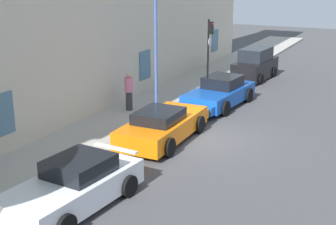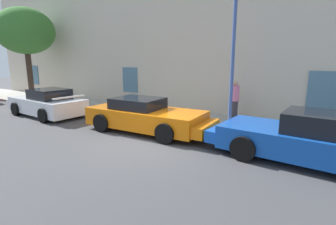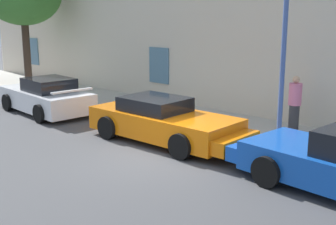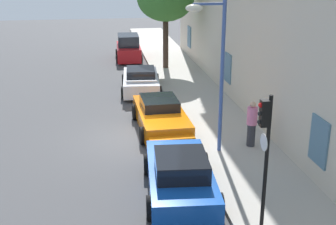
{
  "view_description": "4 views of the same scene",
  "coord_description": "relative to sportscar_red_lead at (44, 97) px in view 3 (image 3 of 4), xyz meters",
  "views": [
    {
      "loc": [
        -16.46,
        -6.86,
        6.41
      ],
      "look_at": [
        -1.04,
        0.92,
        1.22
      ],
      "focal_mm": 50.97,
      "sensor_mm": 36.0,
      "label": 1
    },
    {
      "loc": [
        4.9,
        -6.57,
        2.77
      ],
      "look_at": [
        -0.66,
        2.6,
        0.53
      ],
      "focal_mm": 26.74,
      "sensor_mm": 36.0,
      "label": 2
    },
    {
      "loc": [
        7.96,
        -8.1,
        3.81
      ],
      "look_at": [
        -1.92,
        2.54,
        0.5
      ],
      "focal_mm": 47.41,
      "sensor_mm": 36.0,
      "label": 3
    },
    {
      "loc": [
        16.95,
        -1.27,
        6.91
      ],
      "look_at": [
        -1.25,
        1.59,
        0.62
      ],
      "focal_mm": 47.91,
      "sensor_mm": 36.0,
      "label": 4
    }
  ],
  "objects": [
    {
      "name": "pedestrian_admiring",
      "position": [
        8.75,
        3.37,
        0.44
      ],
      "size": [
        0.54,
        0.54,
        1.77
      ],
      "color": "#333338",
      "rests_on": "sidewalk"
    },
    {
      "name": "sportscar_yellow_flank",
      "position": [
        6.31,
        0.26,
        -0.0
      ],
      "size": [
        5.16,
        2.2,
        1.31
      ],
      "color": "orange",
      "rests_on": "ground"
    },
    {
      "name": "sportscar_red_lead",
      "position": [
        0.0,
        0.0,
        0.0
      ],
      "size": [
        4.83,
        2.36,
        1.38
      ],
      "color": "white",
      "rests_on": "ground"
    },
    {
      "name": "street_lamp",
      "position": [
        8.97,
        1.63,
        3.36
      ],
      "size": [
        0.44,
        1.42,
        5.52
      ],
      "color": "#3F5999",
      "rests_on": "sidewalk"
    },
    {
      "name": "ground_plane",
      "position": [
        7.01,
        -0.96,
        -0.6
      ],
      "size": [
        80.0,
        80.0,
        0.0
      ],
      "primitive_type": "plane",
      "color": "#444447"
    },
    {
      "name": "sidewalk",
      "position": [
        7.01,
        2.77,
        -0.53
      ],
      "size": [
        60.0,
        3.26,
        0.14
      ],
      "primitive_type": "cube",
      "color": "#A8A399",
      "rests_on": "ground"
    }
  ]
}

